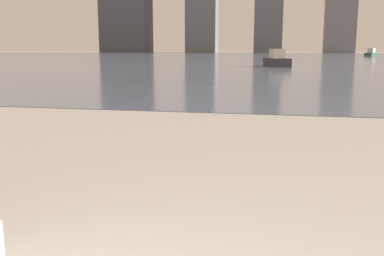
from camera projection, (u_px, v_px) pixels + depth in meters
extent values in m
cube|color=slate|center=(278.00, 56.00, 59.85)|extent=(180.00, 110.00, 0.01)
cube|color=#2D2D33|center=(277.00, 62.00, 25.31)|extent=(1.71, 2.92, 0.48)
cube|color=silver|center=(277.00, 53.00, 25.21)|extent=(0.96, 1.19, 0.55)
cube|color=#335647|center=(371.00, 54.00, 59.50)|extent=(2.27, 3.07, 0.51)
cube|color=silver|center=(372.00, 50.00, 59.40)|extent=(1.17, 1.32, 0.59)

